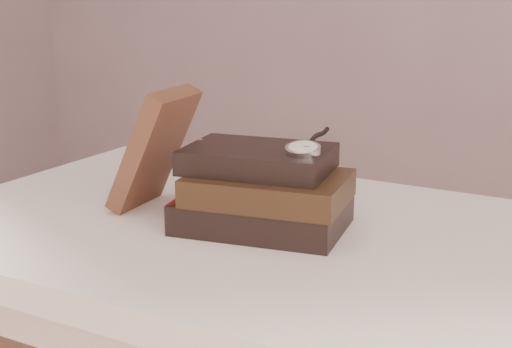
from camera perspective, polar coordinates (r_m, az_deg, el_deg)
The scene contains 5 objects.
table at distance 1.07m, azimuth 1.34°, elevation -8.82°, with size 1.00×0.60×0.75m.
book_stack at distance 1.02m, azimuth 0.56°, elevation -1.34°, with size 0.25×0.19×0.11m.
journal at distance 1.11m, azimuth -7.70°, elevation 1.91°, with size 0.03×0.11×0.19m, color #3E2218.
pocket_watch at distance 0.98m, azimuth 3.73°, elevation 2.01°, with size 0.05×0.15×0.02m.
eyeglasses at distance 1.11m, azimuth -2.07°, elevation 0.62°, with size 0.11×0.12×0.04m.
Camera 1 is at (0.46, -0.51, 1.09)m, focal length 52.86 mm.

